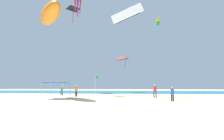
{
  "coord_description": "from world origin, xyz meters",
  "views": [
    {
      "loc": [
        2.98,
        -21.7,
        1.79
      ],
      "look_at": [
        -0.76,
        15.85,
        5.21
      ],
      "focal_mm": 27.15,
      "sensor_mm": 36.0,
      "label": 1
    }
  ],
  "objects_px": {
    "person_rightmost": "(155,90)",
    "kite_delta_red": "(123,58)",
    "kite_box_yellow": "(158,22)",
    "person_central": "(76,89)",
    "person_far_shore": "(76,90)",
    "kite_parafoil_white": "(127,14)",
    "person_near_tent": "(172,93)",
    "banner_flag": "(96,84)",
    "kite_diamond_black": "(73,10)",
    "canopy_tent": "(57,83)",
    "kite_inflatable_orange": "(50,14)",
    "person_leftmost": "(62,90)"
  },
  "relations": [
    {
      "from": "person_rightmost",
      "to": "kite_delta_red",
      "type": "bearing_deg",
      "value": 138.82
    },
    {
      "from": "kite_box_yellow",
      "to": "person_central",
      "type": "bearing_deg",
      "value": -40.75
    },
    {
      "from": "person_far_shore",
      "to": "kite_parafoil_white",
      "type": "bearing_deg",
      "value": 59.75
    },
    {
      "from": "person_near_tent",
      "to": "kite_delta_red",
      "type": "xyz_separation_m",
      "value": [
        -6.44,
        25.3,
        8.17
      ]
    },
    {
      "from": "person_central",
      "to": "kite_box_yellow",
      "type": "height_order",
      "value": "kite_box_yellow"
    },
    {
      "from": "person_near_tent",
      "to": "kite_parafoil_white",
      "type": "relative_size",
      "value": 0.27
    },
    {
      "from": "banner_flag",
      "to": "kite_diamond_black",
      "type": "height_order",
      "value": "kite_diamond_black"
    },
    {
      "from": "banner_flag",
      "to": "kite_diamond_black",
      "type": "distance_m",
      "value": 25.03
    },
    {
      "from": "person_far_shore",
      "to": "banner_flag",
      "type": "distance_m",
      "value": 3.33
    },
    {
      "from": "canopy_tent",
      "to": "banner_flag",
      "type": "relative_size",
      "value": 0.9
    },
    {
      "from": "person_central",
      "to": "person_far_shore",
      "type": "relative_size",
      "value": 1.02
    },
    {
      "from": "person_rightmost",
      "to": "kite_diamond_black",
      "type": "xyz_separation_m",
      "value": [
        -18.06,
        15.68,
        20.25
      ]
    },
    {
      "from": "person_central",
      "to": "person_far_shore",
      "type": "height_order",
      "value": "person_central"
    },
    {
      "from": "kite_diamond_black",
      "to": "kite_inflatable_orange",
      "type": "bearing_deg",
      "value": -38.68
    },
    {
      "from": "person_central",
      "to": "person_near_tent",
      "type": "bearing_deg",
      "value": -143.75
    },
    {
      "from": "person_far_shore",
      "to": "kite_parafoil_white",
      "type": "relative_size",
      "value": 0.29
    },
    {
      "from": "person_central",
      "to": "person_rightmost",
      "type": "height_order",
      "value": "person_rightmost"
    },
    {
      "from": "person_central",
      "to": "kite_parafoil_white",
      "type": "bearing_deg",
      "value": -117.61
    },
    {
      "from": "person_far_shore",
      "to": "kite_box_yellow",
      "type": "distance_m",
      "value": 33.89
    },
    {
      "from": "person_leftmost",
      "to": "banner_flag",
      "type": "distance_m",
      "value": 7.09
    },
    {
      "from": "person_central",
      "to": "kite_parafoil_white",
      "type": "distance_m",
      "value": 17.06
    },
    {
      "from": "person_central",
      "to": "kite_delta_red",
      "type": "distance_m",
      "value": 17.51
    },
    {
      "from": "person_near_tent",
      "to": "kite_diamond_black",
      "type": "xyz_separation_m",
      "value": [
        -19.13,
        21.35,
        20.43
      ]
    },
    {
      "from": "kite_delta_red",
      "to": "kite_box_yellow",
      "type": "bearing_deg",
      "value": -96.79
    },
    {
      "from": "person_central",
      "to": "kite_box_yellow",
      "type": "xyz_separation_m",
      "value": [
        18.8,
        16.63,
        19.11
      ]
    },
    {
      "from": "banner_flag",
      "to": "kite_box_yellow",
      "type": "distance_m",
      "value": 31.06
    },
    {
      "from": "kite_diamond_black",
      "to": "kite_parafoil_white",
      "type": "xyz_separation_m",
      "value": [
        14.04,
        -11.35,
        -6.64
      ]
    },
    {
      "from": "person_near_tent",
      "to": "person_rightmost",
      "type": "height_order",
      "value": "person_rightmost"
    },
    {
      "from": "person_rightmost",
      "to": "canopy_tent",
      "type": "bearing_deg",
      "value": -132.28
    },
    {
      "from": "person_central",
      "to": "kite_diamond_black",
      "type": "relative_size",
      "value": 0.45
    },
    {
      "from": "person_leftmost",
      "to": "canopy_tent",
      "type": "bearing_deg",
      "value": -56.71
    },
    {
      "from": "person_near_tent",
      "to": "person_far_shore",
      "type": "relative_size",
      "value": 0.92
    },
    {
      "from": "kite_box_yellow",
      "to": "kite_delta_red",
      "type": "distance_m",
      "value": 15.5
    },
    {
      "from": "canopy_tent",
      "to": "person_central",
      "type": "xyz_separation_m",
      "value": [
        -0.44,
        10.08,
        -1.0
      ]
    },
    {
      "from": "kite_diamond_black",
      "to": "kite_parafoil_white",
      "type": "distance_m",
      "value": 19.24
    },
    {
      "from": "banner_flag",
      "to": "kite_delta_red",
      "type": "xyz_separation_m",
      "value": [
        3.93,
        17.18,
        7.11
      ]
    },
    {
      "from": "person_leftmost",
      "to": "kite_diamond_black",
      "type": "relative_size",
      "value": 0.4
    },
    {
      "from": "kite_diamond_black",
      "to": "kite_inflatable_orange",
      "type": "relative_size",
      "value": 0.48
    },
    {
      "from": "canopy_tent",
      "to": "kite_parafoil_white",
      "type": "height_order",
      "value": "kite_parafoil_white"
    },
    {
      "from": "banner_flag",
      "to": "kite_box_yellow",
      "type": "relative_size",
      "value": 1.55
    },
    {
      "from": "canopy_tent",
      "to": "kite_box_yellow",
      "type": "bearing_deg",
      "value": 55.5
    },
    {
      "from": "person_near_tent",
      "to": "person_leftmost",
      "type": "distance_m",
      "value": 19.88
    },
    {
      "from": "kite_box_yellow",
      "to": "canopy_tent",
      "type": "bearing_deg",
      "value": -26.75
    },
    {
      "from": "kite_delta_red",
      "to": "kite_parafoil_white",
      "type": "bearing_deg",
      "value": 158.58
    },
    {
      "from": "person_central",
      "to": "person_leftmost",
      "type": "bearing_deg",
      "value": 121.79
    },
    {
      "from": "canopy_tent",
      "to": "person_leftmost",
      "type": "bearing_deg",
      "value": 107.64
    },
    {
      "from": "person_central",
      "to": "kite_parafoil_white",
      "type": "height_order",
      "value": "kite_parafoil_white"
    },
    {
      "from": "canopy_tent",
      "to": "kite_diamond_black",
      "type": "height_order",
      "value": "kite_diamond_black"
    },
    {
      "from": "kite_box_yellow",
      "to": "person_near_tent",
      "type": "bearing_deg",
      "value": 0.29
    },
    {
      "from": "banner_flag",
      "to": "person_central",
      "type": "bearing_deg",
      "value": 137.75
    }
  ]
}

